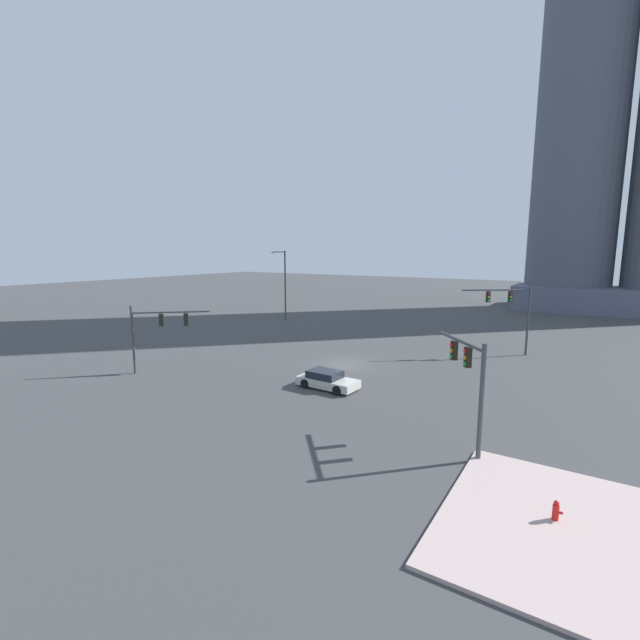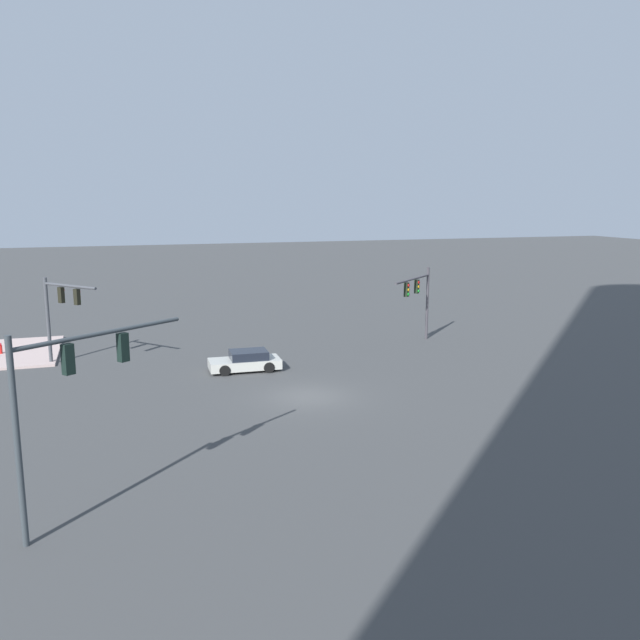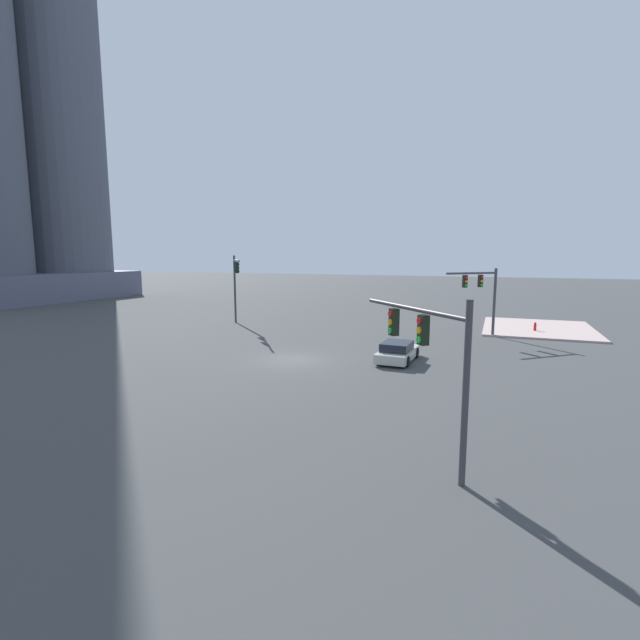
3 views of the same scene
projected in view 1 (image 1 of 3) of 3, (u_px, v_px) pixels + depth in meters
The scene contains 9 objects.
ground_plane at pixel (345, 364), 35.98m from camera, with size 235.15×235.15×0.00m, color #3E3F40.
sidewalk_corner at pixel (624, 548), 13.62m from camera, with size 11.05×8.90×0.15m, color #B79E98.
traffic_signal_near_corner at pixel (470, 373), 20.00m from camera, with size 3.13×3.59×5.40m.
traffic_signal_opposite_side at pixel (511, 306), 38.40m from camera, with size 5.14×3.74×6.38m.
traffic_signal_cross_street at pixel (157, 326), 33.11m from camera, with size 4.42×4.00×5.26m.
streetlamp_curved_arm at pixel (284, 281), 58.36m from camera, with size 1.11×2.07×9.35m.
highrise_twin_tower at pixel (640, 60), 61.34m from camera, with size 27.68×14.46×73.22m.
sedan_car_approaching at pixel (327, 380), 29.71m from camera, with size 4.27×2.07×1.21m.
fire_hydrant_on_curb at pixel (556, 511), 14.91m from camera, with size 0.33×0.22×0.71m.
Camera 1 is at (16.96, -30.62, 9.34)m, focal length 24.29 mm.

